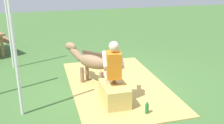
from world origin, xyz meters
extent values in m
plane|color=#426B33|center=(0.00, 0.00, 0.00)|extent=(24.00, 24.00, 0.00)
cube|color=tan|center=(-0.01, -0.05, 0.01)|extent=(3.59, 2.14, 0.02)
cube|color=tan|center=(-0.85, 0.26, 0.21)|extent=(0.78, 0.48, 0.42)
cylinder|color=beige|center=(-0.58, 0.32, 0.49)|extent=(0.42, 0.20, 0.14)
cylinder|color=beige|center=(-0.39, 0.29, 0.21)|extent=(0.11, 0.11, 0.42)
cube|color=black|center=(-0.39, 0.29, 0.03)|extent=(0.23, 0.14, 0.06)
cylinder|color=beige|center=(-0.62, 0.13, 0.49)|extent=(0.42, 0.20, 0.14)
cylinder|color=beige|center=(-0.42, 0.09, 0.21)|extent=(0.11, 0.11, 0.42)
cube|color=black|center=(-0.42, 0.09, 0.03)|extent=(0.23, 0.14, 0.06)
cube|color=orange|center=(-0.80, 0.26, 0.82)|extent=(0.34, 0.33, 0.52)
cylinder|color=beige|center=(-0.59, 0.39, 0.87)|extent=(0.51, 0.17, 0.26)
cylinder|color=beige|center=(-0.65, 0.07, 0.87)|extent=(0.51, 0.17, 0.26)
sphere|color=beige|center=(-0.80, 0.26, 1.20)|extent=(0.20, 0.20, 0.20)
ellipsoid|color=#8C6B4C|center=(0.21, 0.46, 0.57)|extent=(0.84, 0.80, 0.34)
cylinder|color=#8C6B4C|center=(0.35, 0.72, 0.20)|extent=(0.09, 0.09, 0.40)
cylinder|color=#8C6B4C|center=(0.49, 0.57, 0.20)|extent=(0.09, 0.09, 0.40)
cylinder|color=#8C6B4C|center=(-0.06, 0.34, 0.20)|extent=(0.09, 0.09, 0.40)
cylinder|color=#8C6B4C|center=(0.07, 0.19, 0.20)|extent=(0.09, 0.09, 0.40)
cylinder|color=#8C6B4C|center=(0.58, 0.80, 0.67)|extent=(0.39, 0.38, 0.33)
ellipsoid|color=#8C6B4C|center=(0.71, 0.92, 0.83)|extent=(0.34, 0.33, 0.20)
cube|color=#4D3A2A|center=(0.21, 0.46, 0.76)|extent=(0.48, 0.45, 0.08)
cylinder|color=#4D3A2A|center=(-0.13, 0.14, 0.52)|extent=(0.07, 0.07, 0.30)
cylinder|color=#197233|center=(-1.42, -0.21, 0.11)|extent=(0.07, 0.07, 0.21)
cone|color=#197233|center=(-1.42, -0.21, 0.24)|extent=(0.06, 0.06, 0.06)
cylinder|color=silver|center=(-0.80, 2.05, 1.27)|extent=(0.06, 0.06, 2.53)
cylinder|color=silver|center=(1.91, 2.38, 1.27)|extent=(0.06, 0.06, 2.53)
cube|color=olive|center=(3.61, 2.80, 0.44)|extent=(1.43, 0.92, 0.05)
cube|color=olive|center=(3.01, 2.75, 0.34)|extent=(0.08, 0.08, 0.69)
camera|label=1|loc=(-5.58, 1.60, 2.63)|focal=43.37mm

